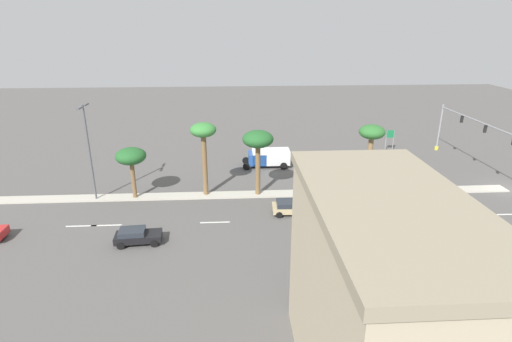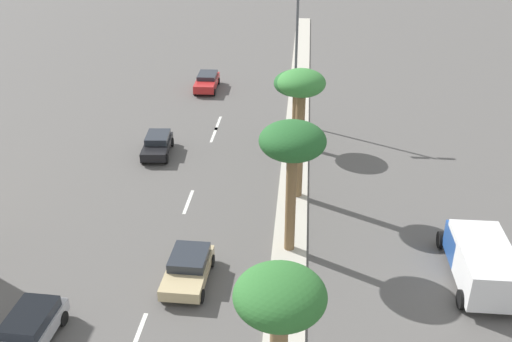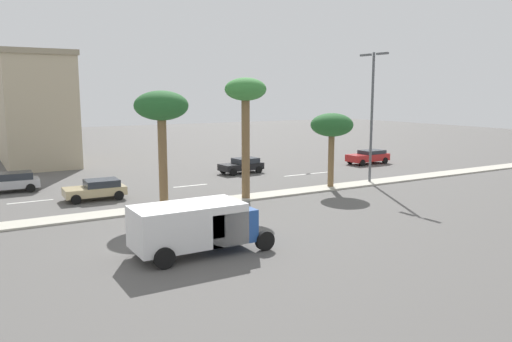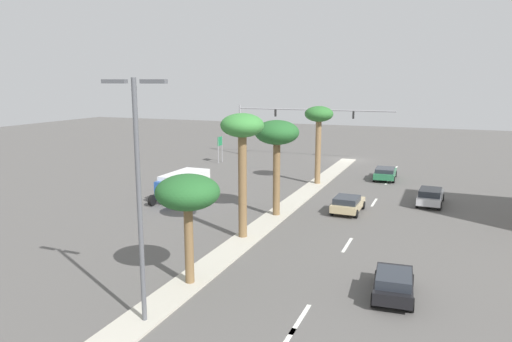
{
  "view_description": "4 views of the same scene",
  "coord_description": "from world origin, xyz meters",
  "px_view_note": "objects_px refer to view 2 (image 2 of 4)",
  "views": [
    {
      "loc": [
        -40.31,
        30.57,
        17.66
      ],
      "look_at": [
        -1.62,
        28.29,
        3.36
      ],
      "focal_mm": 28.29,
      "sensor_mm": 36.0,
      "label": 1
    },
    {
      "loc": [
        0.41,
        3.15,
        17.57
      ],
      "look_at": [
        -1.93,
        29.88,
        3.62
      ],
      "focal_mm": 40.12,
      "sensor_mm": 36.0,
      "label": 2
    },
    {
      "loc": [
        29.09,
        17.41,
        7.05
      ],
      "look_at": [
        2.01,
        33.39,
        2.18
      ],
      "focal_mm": 35.39,
      "sensor_mm": 36.0,
      "label": 3
    },
    {
      "loc": [
        -11.52,
        60.67,
        10.0
      ],
      "look_at": [
        1.96,
        27.15,
        3.16
      ],
      "focal_mm": 33.51,
      "sensor_mm": 36.0,
      "label": 4
    }
  ],
  "objects_px": {
    "palm_tree_left": "(292,146)",
    "sedan_red_center": "(207,81)",
    "sedan_black_left": "(157,144)",
    "box_truck": "(480,259)",
    "palm_tree_inboard": "(296,85)",
    "street_lamp_inboard": "(296,50)",
    "sedan_tan_outboard": "(188,268)",
    "sedan_silver_inboard": "(27,332)",
    "palm_tree_leading": "(280,310)",
    "palm_tree_outboard": "(301,93)"
  },
  "relations": [
    {
      "from": "palm_tree_leading",
      "to": "sedan_black_left",
      "type": "xyz_separation_m",
      "value": [
        -9.66,
        22.89,
        -5.65
      ]
    },
    {
      "from": "palm_tree_leading",
      "to": "palm_tree_inboard",
      "type": "relative_size",
      "value": 1.37
    },
    {
      "from": "palm_tree_leading",
      "to": "sedan_red_center",
      "type": "bearing_deg",
      "value": 102.91
    },
    {
      "from": "sedan_tan_outboard",
      "to": "sedan_black_left",
      "type": "distance_m",
      "value": 14.68
    },
    {
      "from": "sedan_tan_outboard",
      "to": "sedan_red_center",
      "type": "bearing_deg",
      "value": 97.52
    },
    {
      "from": "palm_tree_left",
      "to": "street_lamp_inboard",
      "type": "bearing_deg",
      "value": 90.79
    },
    {
      "from": "street_lamp_inboard",
      "to": "sedan_silver_inboard",
      "type": "bearing_deg",
      "value": -112.45
    },
    {
      "from": "palm_tree_leading",
      "to": "box_truck",
      "type": "distance_m",
      "value": 14.65
    },
    {
      "from": "sedan_red_center",
      "to": "sedan_black_left",
      "type": "xyz_separation_m",
      "value": [
        -1.24,
        -13.84,
        -0.03
      ]
    },
    {
      "from": "sedan_red_center",
      "to": "sedan_tan_outboard",
      "type": "bearing_deg",
      "value": -82.48
    },
    {
      "from": "sedan_red_center",
      "to": "sedan_black_left",
      "type": "relative_size",
      "value": 1.12
    },
    {
      "from": "sedan_silver_inboard",
      "to": "sedan_black_left",
      "type": "height_order",
      "value": "sedan_silver_inboard"
    },
    {
      "from": "palm_tree_inboard",
      "to": "sedan_red_center",
      "type": "bearing_deg",
      "value": 125.76
    },
    {
      "from": "palm_tree_leading",
      "to": "sedan_tan_outboard",
      "type": "relative_size",
      "value": 1.91
    },
    {
      "from": "palm_tree_outboard",
      "to": "sedan_silver_inboard",
      "type": "relative_size",
      "value": 1.75
    },
    {
      "from": "palm_tree_outboard",
      "to": "sedan_tan_outboard",
      "type": "bearing_deg",
      "value": -120.55
    },
    {
      "from": "box_truck",
      "to": "sedan_tan_outboard",
      "type": "bearing_deg",
      "value": -175.12
    },
    {
      "from": "sedan_tan_outboard",
      "to": "sedan_silver_inboard",
      "type": "distance_m",
      "value": 7.59
    },
    {
      "from": "palm_tree_left",
      "to": "sedan_red_center",
      "type": "bearing_deg",
      "value": 108.83
    },
    {
      "from": "sedan_silver_inboard",
      "to": "sedan_tan_outboard",
      "type": "bearing_deg",
      "value": 40.04
    },
    {
      "from": "palm_tree_outboard",
      "to": "palm_tree_inboard",
      "type": "height_order",
      "value": "palm_tree_outboard"
    },
    {
      "from": "palm_tree_leading",
      "to": "sedan_red_center",
      "type": "relative_size",
      "value": 1.68
    },
    {
      "from": "sedan_silver_inboard",
      "to": "palm_tree_outboard",
      "type": "bearing_deg",
      "value": 51.08
    },
    {
      "from": "sedan_silver_inboard",
      "to": "sedan_black_left",
      "type": "bearing_deg",
      "value": 87.19
    },
    {
      "from": "street_lamp_inboard",
      "to": "sedan_tan_outboard",
      "type": "relative_size",
      "value": 2.54
    },
    {
      "from": "street_lamp_inboard",
      "to": "sedan_red_center",
      "type": "distance_m",
      "value": 12.28
    },
    {
      "from": "palm_tree_left",
      "to": "palm_tree_outboard",
      "type": "xyz_separation_m",
      "value": [
        0.29,
        5.64,
        0.67
      ]
    },
    {
      "from": "palm_tree_leading",
      "to": "sedan_silver_inboard",
      "type": "distance_m",
      "value": 12.68
    },
    {
      "from": "sedan_red_center",
      "to": "box_truck",
      "type": "distance_m",
      "value": 31.79
    },
    {
      "from": "sedan_red_center",
      "to": "box_truck",
      "type": "xyz_separation_m",
      "value": [
        17.58,
        -26.49,
        0.53
      ]
    },
    {
      "from": "sedan_tan_outboard",
      "to": "palm_tree_inboard",
      "type": "bearing_deg",
      "value": 73.81
    },
    {
      "from": "palm_tree_leading",
      "to": "sedan_silver_inboard",
      "type": "bearing_deg",
      "value": 158.48
    },
    {
      "from": "street_lamp_inboard",
      "to": "sedan_black_left",
      "type": "xyz_separation_m",
      "value": [
        -9.43,
        -6.32,
        -5.25
      ]
    },
    {
      "from": "sedan_black_left",
      "to": "box_truck",
      "type": "xyz_separation_m",
      "value": [
        18.82,
        -12.65,
        0.56
      ]
    },
    {
      "from": "street_lamp_inboard",
      "to": "sedan_red_center",
      "type": "bearing_deg",
      "value": 137.48
    },
    {
      "from": "palm_tree_inboard",
      "to": "sedan_silver_inboard",
      "type": "bearing_deg",
      "value": -116.54
    },
    {
      "from": "sedan_silver_inboard",
      "to": "box_truck",
      "type": "height_order",
      "value": "box_truck"
    },
    {
      "from": "sedan_red_center",
      "to": "sedan_black_left",
      "type": "bearing_deg",
      "value": -95.11
    },
    {
      "from": "street_lamp_inboard",
      "to": "box_truck",
      "type": "xyz_separation_m",
      "value": [
        9.38,
        -18.97,
        -4.69
      ]
    },
    {
      "from": "palm_tree_left",
      "to": "sedan_tan_outboard",
      "type": "bearing_deg",
      "value": -148.26
    },
    {
      "from": "palm_tree_inboard",
      "to": "street_lamp_inboard",
      "type": "xyz_separation_m",
      "value": [
        -0.14,
        4.05,
        1.36
      ]
    },
    {
      "from": "palm_tree_outboard",
      "to": "palm_tree_inboard",
      "type": "relative_size",
      "value": 1.45
    },
    {
      "from": "palm_tree_left",
      "to": "box_truck",
      "type": "height_order",
      "value": "palm_tree_left"
    },
    {
      "from": "palm_tree_leading",
      "to": "sedan_black_left",
      "type": "distance_m",
      "value": 25.48
    },
    {
      "from": "sedan_silver_inboard",
      "to": "box_truck",
      "type": "xyz_separation_m",
      "value": [
        19.73,
        6.07,
        0.53
      ]
    },
    {
      "from": "palm_tree_inboard",
      "to": "sedan_tan_outboard",
      "type": "distance_m",
      "value": 17.22
    },
    {
      "from": "sedan_black_left",
      "to": "box_truck",
      "type": "bearing_deg",
      "value": -33.91
    },
    {
      "from": "sedan_silver_inboard",
      "to": "box_truck",
      "type": "relative_size",
      "value": 0.75
    },
    {
      "from": "street_lamp_inboard",
      "to": "box_truck",
      "type": "distance_m",
      "value": 21.68
    },
    {
      "from": "palm_tree_inboard",
      "to": "sedan_tan_outboard",
      "type": "height_order",
      "value": "palm_tree_inboard"
    }
  ]
}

